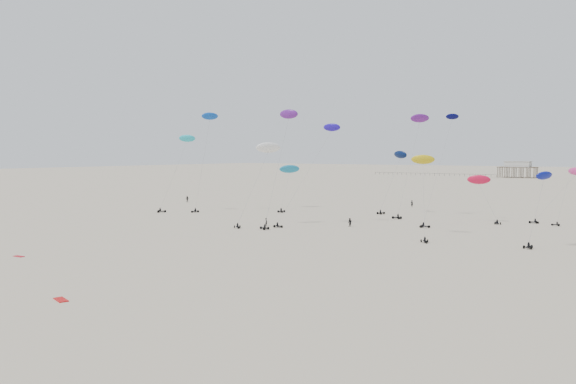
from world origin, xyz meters
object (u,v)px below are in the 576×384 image
Objects in this scene: rig_3 at (423,176)px; rig_0 at (206,141)px; pavilion_main at (518,170)px; spectator_0 at (266,226)px.

rig_0 is at bearing -43.18° from rig_3.
spectator_0 is at bearing -88.92° from pavilion_main.
rig_0 is 13.14× the size of spectator_0.
spectator_0 is (-30.73, -4.55, -10.48)m from rig_3.
rig_3 is at bearing 175.89° from rig_0.
rig_3 is 32.79m from spectator_0.
rig_3 is 8.37× the size of spectator_0.
pavilion_main is 262.38m from spectator_0.
rig_3 reaches higher than spectator_0.
pavilion_main is 11.07× the size of spectator_0.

